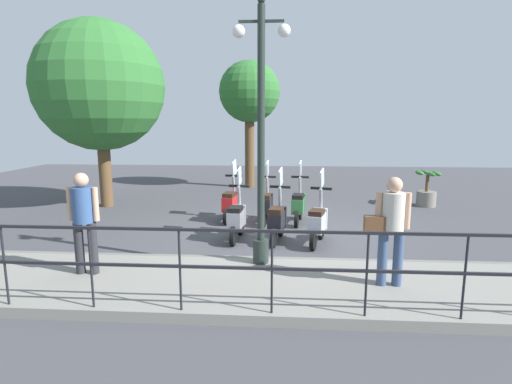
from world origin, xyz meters
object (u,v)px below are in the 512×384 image
pedestrian_distant (84,215)px  potted_palm (427,192)px  scooter_near_2 (237,218)px  scooter_far_0 (299,204)px  scooter_near_0 (318,222)px  tree_distant (249,93)px  tree_large (100,87)px  lamp_post_near (261,152)px  scooter_near_1 (277,219)px  pedestrian_with_bag (391,223)px  scooter_far_1 (266,204)px  scooter_far_2 (231,202)px

pedestrian_distant → potted_palm: bearing=130.2°
potted_palm → scooter_near_2: (-3.87, 5.25, 0.04)m
scooter_far_0 → scooter_near_0: bearing=-161.2°
tree_distant → scooter_near_0: bearing=-164.4°
tree_large → lamp_post_near: bearing=-135.3°
scooter_near_1 → scooter_near_2: 0.86m
pedestrian_with_bag → scooter_near_0: bearing=19.4°
pedestrian_with_bag → scooter_far_1: pedestrian_with_bag is taller
lamp_post_near → tree_large: 7.13m
lamp_post_near → scooter_far_0: 3.70m
scooter_near_2 → potted_palm: bearing=-49.0°
tree_large → scooter_far_1: bearing=-109.4°
lamp_post_near → scooter_far_1: bearing=1.1°
pedestrian_with_bag → scooter_far_0: (4.10, 1.15, -0.60)m
scooter_near_2 → scooter_near_0: bearing=-92.0°
tree_distant → scooter_far_2: (-5.38, 0.02, -3.06)m
scooter_far_0 → potted_palm: bearing=-51.1°
pedestrian_distant → scooter_far_0: 5.27m
tree_large → scooter_far_0: bearing=-106.6°
potted_palm → pedestrian_with_bag: bearing=156.9°
lamp_post_near → tree_large: (4.96, 4.91, 1.47)m
scooter_far_2 → tree_large: bearing=77.0°
tree_distant → scooter_near_0: 8.09m
scooter_far_0 → scooter_far_1: (-0.02, 0.81, 0.00)m
tree_large → scooter_near_0: 7.52m
tree_large → scooter_far_1: tree_large is taller
lamp_post_near → pedestrian_with_bag: lamp_post_near is taller
scooter_near_0 → scooter_near_2: (0.20, 1.69, 0.00)m
tree_large → scooter_far_2: (-1.57, -3.96, -3.01)m
scooter_far_0 → scooter_far_1: 0.81m
potted_palm → scooter_near_0: size_ratio=0.69×
pedestrian_distant → scooter_near_2: 3.25m
scooter_far_1 → tree_large: bearing=75.2°
tree_large → scooter_near_0: tree_large is taller
scooter_far_1 → scooter_far_2: same height
scooter_far_1 → potted_palm: bearing=-58.8°
scooter_far_0 → scooter_near_1: bearing=170.6°
potted_palm → scooter_near_2: size_ratio=0.69×
tree_large → potted_palm: bearing=-86.1°
scooter_near_2 → tree_distant: bearing=7.3°
scooter_near_2 → scooter_far_1: (1.50, -0.55, 0.00)m
scooter_near_0 → scooter_far_2: bearing=63.7°
pedestrian_with_bag → tree_large: bearing=50.1°
pedestrian_distant → scooter_near_2: bearing=139.0°
pedestrian_distant → scooter_far_0: (3.95, -3.43, -0.60)m
scooter_far_1 → scooter_far_2: (0.14, 0.89, 0.00)m
scooter_far_2 → potted_palm: bearing=-59.7°
scooter_near_0 → scooter_far_0: same height
pedestrian_with_bag → scooter_far_1: size_ratio=1.03×
lamp_post_near → scooter_near_0: bearing=-34.8°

